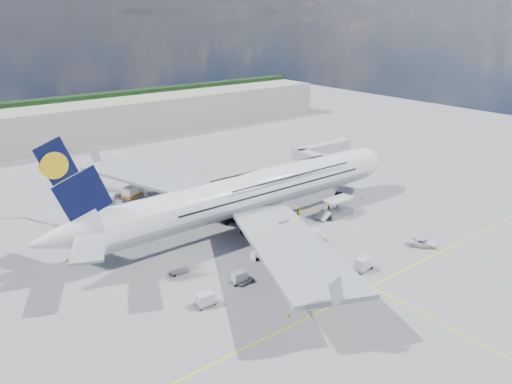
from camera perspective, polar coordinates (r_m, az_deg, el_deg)
ground at (r=91.56m, az=3.28°, el=-5.71°), size 300.00×300.00×0.00m
taxi_line_main at (r=91.56m, az=3.28°, el=-5.71°), size 0.25×220.00×0.01m
taxi_line_cross at (r=79.50m, az=12.99°, el=-10.48°), size 120.00×0.25×0.01m
taxi_line_diag at (r=107.01m, az=5.39°, el=-1.86°), size 14.16×99.06×0.01m
airliner at (r=96.17m, az=-0.45°, el=0.05°), size 77.26×79.15×23.71m
jet_bridge at (r=122.77m, az=7.38°, el=4.31°), size 18.80×12.10×8.50m
cargo_loader at (r=103.85m, az=9.23°, el=-2.00°), size 8.53×3.20×3.67m
terminal at (r=169.33m, az=-18.56°, el=7.46°), size 180.00×16.00×12.00m
tree_line at (r=225.68m, az=-12.96°, el=10.36°), size 160.00×6.00×8.00m
dolly_row_a at (r=72.83m, az=-5.79°, el=-12.11°), size 3.15×1.75×1.97m
dolly_row_b at (r=81.91m, az=-8.78°, el=-8.96°), size 2.95×1.81×0.41m
dolly_row_c at (r=78.44m, az=-1.38°, el=-10.08°), size 3.21×2.04×0.44m
dolly_back at (r=78.15m, az=-1.95°, el=-9.67°), size 3.02×1.78×1.84m
dolly_nose_far at (r=83.22m, az=12.15°, el=-8.04°), size 3.66×2.34×2.17m
dolly_nose_near at (r=91.69m, az=6.57°, el=-4.97°), size 3.88×2.95×2.18m
baggage_tug at (r=85.40m, az=0.41°, el=-7.08°), size 2.89×1.39×1.79m
catering_truck_inner at (r=112.42m, az=-13.62°, el=-0.28°), size 6.94×4.71×3.83m
catering_truck_outer at (r=109.65m, az=-17.73°, el=-1.06°), size 8.12×5.81×4.47m
service_van at (r=94.37m, az=18.53°, el=-5.50°), size 4.73×5.50×1.41m
crew_nose at (r=109.68m, az=8.72°, el=-1.03°), size 0.66×0.54×1.55m
crew_loader at (r=104.68m, az=8.32°, el=-1.95°), size 1.14×1.15×1.87m
crew_wing at (r=88.49m, az=0.29°, el=-6.05°), size 0.46×0.97×1.62m
crew_van at (r=103.23m, az=4.88°, el=-2.17°), size 0.94×1.01×1.73m
crew_tug at (r=82.85m, az=4.05°, el=-7.98°), size 1.23×0.90×1.70m
cone_nose at (r=113.83m, az=12.04°, el=-0.72°), size 0.45×0.45×0.58m
cone_wing_left_inner at (r=102.13m, az=-11.79°, el=-3.13°), size 0.49×0.49×0.63m
cone_wing_left_outer at (r=112.10m, az=-11.74°, el=-1.05°), size 0.39×0.39×0.49m
cone_wing_right_inner at (r=79.19m, az=1.83°, el=-9.85°), size 0.42×0.42×0.53m
cone_wing_right_outer at (r=70.70m, az=3.71°, el=-13.89°), size 0.44×0.44×0.56m
cone_tail at (r=90.39m, az=-20.80°, el=-7.25°), size 0.44×0.44×0.56m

